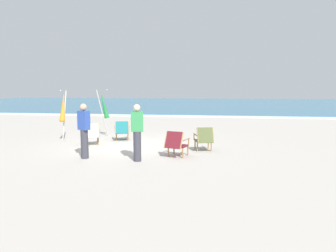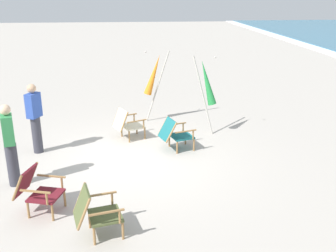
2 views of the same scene
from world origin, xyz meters
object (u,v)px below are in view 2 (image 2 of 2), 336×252
Objects in this scene: beach_chair_mid_center at (95,211)px; umbrella_furled_orange at (154,75)px; umbrella_furled_green at (207,83)px; beach_chair_far_center at (175,133)px; beach_chair_back_left at (127,123)px; beach_chair_front_left at (37,189)px; person_by_waterline at (10,145)px; person_near_chairs at (35,118)px.

beach_chair_mid_center is 0.41× the size of umbrella_furled_orange.
beach_chair_far_center is at bearing -40.47° from umbrella_furled_green.
umbrella_furled_green is at bearing 139.53° from beach_chair_far_center.
beach_chair_mid_center is at bearing -6.40° from beach_chair_back_left.
umbrella_furled_orange is (-5.61, 1.23, 0.89)m from beach_chair_mid_center.
person_by_waterline reaches higher than beach_chair_front_left.
person_by_waterline is (2.29, -2.17, 0.41)m from beach_chair_back_left.
beach_chair_far_center is at bearing 114.11° from person_by_waterline.
beach_chair_far_center is 1.71m from umbrella_furled_green.
person_near_chairs is at bearing -92.77° from beach_chair_far_center.
person_by_waterline is (3.77, -2.94, -0.48)m from umbrella_furled_orange.
umbrella_furled_green is (-1.09, 0.93, 0.92)m from beach_chair_far_center.
beach_chair_mid_center is 5.16m from umbrella_furled_green.
beach_chair_mid_center is at bearing 24.92° from person_near_chairs.
beach_chair_front_left is 3.63m from beach_chair_far_center.
beach_chair_front_left is 1.03× the size of beach_chair_mid_center.
person_by_waterline reaches higher than beach_chair_back_left.
person_by_waterline is at bearing -137.10° from beach_chair_mid_center.
beach_chair_back_left is 1.04× the size of beach_chair_front_left.
beach_chair_front_left is 5.39m from umbrella_furled_orange.
umbrella_furled_green is 4.98m from person_by_waterline.
umbrella_furled_orange is 4.81m from person_by_waterline.
umbrella_furled_green is 1.26× the size of person_near_chairs.
beach_chair_back_left is 3.65m from beach_chair_front_left.
beach_chair_far_center is at bearing 154.42° from beach_chair_mid_center.
person_near_chairs is at bearing -53.03° from umbrella_furled_orange.
beach_chair_back_left is 0.54× the size of person_near_chairs.
person_by_waterline is (-1.84, -1.71, 0.41)m from beach_chair_mid_center.
beach_chair_front_left is 0.52× the size of person_by_waterline.
beach_chair_mid_center is 3.68m from beach_chair_far_center.
person_near_chairs is at bearing -155.08° from beach_chair_mid_center.
beach_chair_front_left is at bearing -46.28° from beach_chair_far_center.
beach_chair_back_left is at bearing -126.05° from beach_chair_far_center.
beach_chair_mid_center is at bearing 42.90° from person_by_waterline.
beach_chair_back_left is 0.44× the size of umbrella_furled_orange.
beach_chair_mid_center is at bearing -25.58° from beach_chair_far_center.
person_near_chairs reaches higher than beach_chair_far_center.
beach_chair_front_left is 1.30m from person_by_waterline.
umbrella_furled_orange is at bearing 154.73° from beach_chair_front_left.
beach_chair_back_left is at bearing 136.54° from person_by_waterline.
umbrella_furled_orange is 1.76m from umbrella_furled_green.
beach_chair_mid_center reaches higher than beach_chair_front_left.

